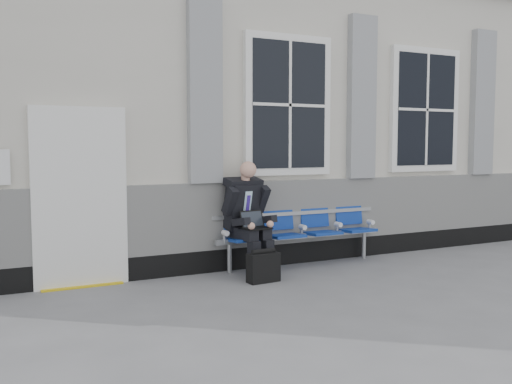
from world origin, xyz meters
TOP-DOWN VIEW (x-y plane):
  - ground at (0.00, 0.00)m, footprint 70.00×70.00m
  - station_building at (-0.02, 3.47)m, footprint 14.40×4.40m
  - bench at (-2.02, 1.32)m, footprint 2.60×0.47m
  - businessman at (-2.91, 1.19)m, footprint 0.64×0.86m
  - briefcase at (-2.95, 0.65)m, footprint 0.42×0.21m

SIDE VIEW (x-z plane):
  - ground at x=0.00m, z-range 0.00..0.00m
  - briefcase at x=-2.95m, z-range -0.02..0.40m
  - bench at x=-2.02m, z-range 0.10..1.01m
  - businessman at x=-2.91m, z-range 0.05..1.54m
  - station_building at x=-0.02m, z-range -0.02..4.47m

